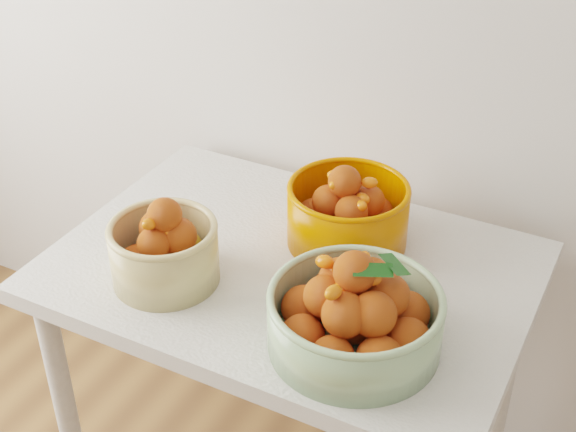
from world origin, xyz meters
name	(u,v)px	position (x,y,z in m)	size (l,w,h in m)	color
table	(291,300)	(-0.22, 1.60, 0.65)	(1.00, 0.70, 0.75)	silver
bowl_cream	(164,250)	(-0.42, 1.44, 0.82)	(0.23, 0.23, 0.19)	tan
bowl_green	(355,315)	(0.00, 1.43, 0.82)	(0.36, 0.36, 0.21)	#97B787
bowl_orange	(348,213)	(-0.15, 1.73, 0.82)	(0.31, 0.31, 0.19)	#DB5900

